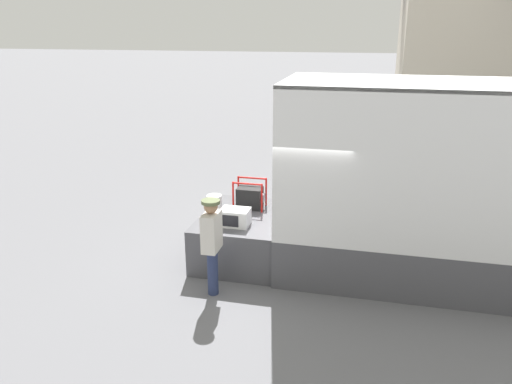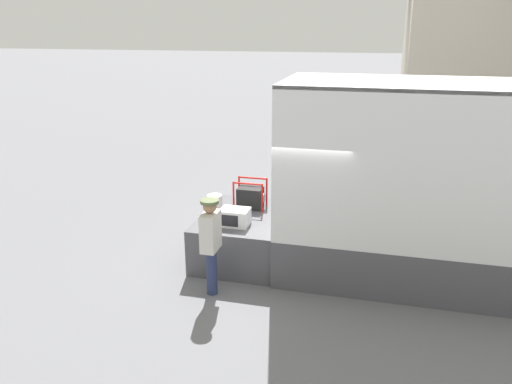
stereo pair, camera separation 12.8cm
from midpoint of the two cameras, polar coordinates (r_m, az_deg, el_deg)
name	(u,v)px [view 1 (the left image)]	position (r m, az deg, el deg)	size (l,w,h in m)	color
ground_plane	(283,260)	(9.72, 2.70, -7.79)	(160.00, 160.00, 0.00)	slate
tailgate_deck	(243,236)	(9.70, -1.84, -5.02)	(1.57, 2.13, 0.87)	#4C4C51
microwave	(235,217)	(9.01, -2.82, -2.90)	(0.52, 0.40, 0.31)	white
portable_generator	(251,197)	(9.83, -0.99, -0.62)	(0.61, 0.43, 0.58)	black
orange_bucket	(214,203)	(9.71, -5.16, -1.29)	(0.29, 0.29, 0.32)	silver
worker_person	(212,238)	(8.18, -5.53, -5.23)	(0.30, 0.44, 1.67)	navy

